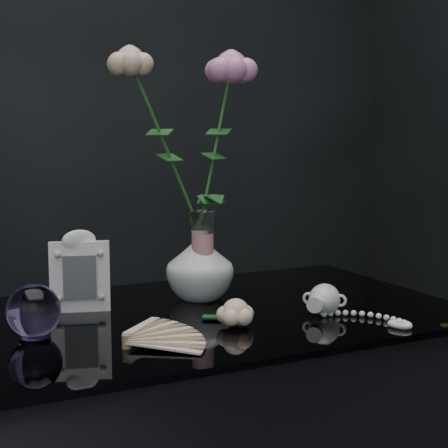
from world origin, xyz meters
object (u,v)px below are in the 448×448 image
picture_frame (80,271)px  paperweight (34,311)px  vase (200,264)px  pearl_jar (325,298)px  loose_rose (236,313)px  wine_glass (203,256)px

picture_frame → paperweight: size_ratio=1.75×
vase → pearl_jar: bearing=-53.0°
picture_frame → vase: bearing=14.2°
picture_frame → pearl_jar: 0.46m
vase → loose_rose: size_ratio=0.98×
paperweight → vase: bearing=19.3°
picture_frame → paperweight: 0.18m
wine_glass → vase: bearing=89.2°
loose_rose → pearl_jar: (0.19, 0.00, 0.01)m
loose_rose → picture_frame: bearing=131.9°
wine_glass → picture_frame: 0.24m
vase → picture_frame: bearing=178.1°
paperweight → loose_rose: paperweight is taller
vase → loose_rose: (-0.03, -0.21, -0.05)m
vase → picture_frame: picture_frame is taller
vase → paperweight: 0.38m
wine_glass → paperweight: bearing=-162.9°
picture_frame → loose_rose: picture_frame is taller
vase → wine_glass: 0.02m
vase → picture_frame: (-0.24, 0.01, 0.01)m
wine_glass → pearl_jar: 0.26m
paperweight → pearl_jar: bearing=-9.6°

